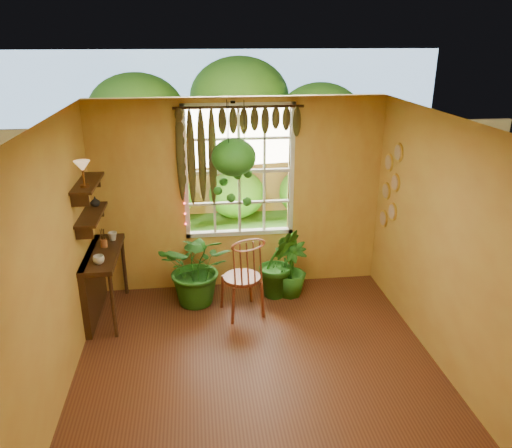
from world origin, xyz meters
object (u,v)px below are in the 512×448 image
at_px(counter_ledge, 97,277).
at_px(potted_plant_left, 198,267).
at_px(hanging_basket, 234,163).
at_px(windsor_chair, 243,288).
at_px(potted_plant_mid, 279,262).

bearing_deg(counter_ledge, potted_plant_left, 6.94).
xyz_separation_m(potted_plant_left, hanging_basket, (0.51, 0.14, 1.39)).
xyz_separation_m(counter_ledge, windsor_chair, (1.86, -0.21, -0.18)).
bearing_deg(potted_plant_mid, windsor_chair, -141.53).
bearing_deg(windsor_chair, potted_plant_mid, 22.20).
relative_size(potted_plant_left, hanging_basket, 0.80).
bearing_deg(hanging_basket, windsor_chair, -83.97).
height_order(potted_plant_left, potted_plant_mid, potted_plant_left).
bearing_deg(potted_plant_left, hanging_basket, 14.81).
bearing_deg(windsor_chair, hanging_basket, 79.77).
bearing_deg(counter_ledge, potted_plant_mid, 5.37).
xyz_separation_m(windsor_chair, potted_plant_left, (-0.57, 0.37, 0.16)).
bearing_deg(counter_ledge, hanging_basket, 9.21).
height_order(counter_ledge, potted_plant_left, potted_plant_left).
distance_m(counter_ledge, potted_plant_left, 1.30).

